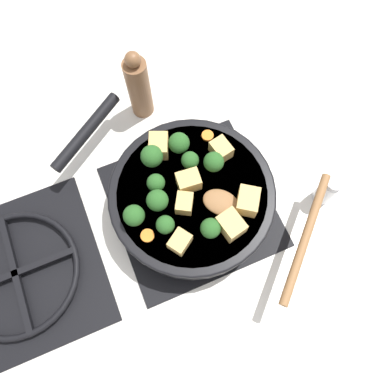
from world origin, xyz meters
TOP-DOWN VIEW (x-y plane):
  - ground_plane at (0.00, 0.00)m, footprint 2.40×2.40m
  - front_burner_grate at (0.00, 0.00)m, footprint 0.31×0.31m
  - rear_burner_grate at (0.00, 0.36)m, footprint 0.31×0.31m
  - skillet_pan at (0.00, 0.00)m, footprint 0.43×0.39m
  - wooden_spoon at (-0.11, -0.10)m, footprint 0.25×0.25m
  - tofu_cube_center_large at (-0.08, 0.06)m, footprint 0.05×0.05m
  - tofu_cube_near_handle at (0.02, -0.00)m, footprint 0.04×0.04m
  - tofu_cube_east_chunk at (0.05, -0.08)m, footprint 0.04×0.04m
  - tofu_cube_west_chunk at (-0.02, 0.02)m, footprint 0.05×0.04m
  - tofu_cube_back_piece at (-0.06, -0.08)m, footprint 0.06×0.06m
  - tofu_cube_front_piece at (0.10, 0.02)m, footprint 0.05×0.05m
  - tofu_cube_mid_small at (-0.09, -0.04)m, footprint 0.05×0.05m
  - broccoli_floret_near_spoon at (0.05, -0.02)m, footprint 0.03×0.03m
  - broccoli_floret_center_top at (-0.05, 0.07)m, footprint 0.03×0.03m
  - broccoli_floret_east_rim at (-0.01, 0.11)m, footprint 0.04×0.04m
  - broccoli_floret_west_rim at (0.03, -0.06)m, footprint 0.04×0.04m
  - broccoli_floret_north_edge at (-0.00, 0.07)m, footprint 0.04×0.04m
  - broccoli_floret_south_cluster at (0.03, 0.06)m, footprint 0.03×0.03m
  - broccoli_floret_mid_floret at (0.09, -0.01)m, footprint 0.04×0.04m
  - broccoli_floret_small_inner at (0.08, 0.04)m, footprint 0.04×0.04m
  - broccoli_floret_tall_stem at (-0.08, -0.00)m, footprint 0.04×0.04m
  - carrot_slice_orange_thin at (-0.05, 0.10)m, footprint 0.02×0.02m
  - carrot_slice_near_center at (0.10, -0.07)m, footprint 0.02×0.02m
  - pepper_mill at (0.26, 0.01)m, footprint 0.05×0.05m
  - salt_shaker at (-0.09, -0.25)m, footprint 0.04×0.04m

SIDE VIEW (x-z plane):
  - ground_plane at x=0.00m, z-range 0.00..0.00m
  - front_burner_grate at x=0.00m, z-range 0.00..0.03m
  - rear_burner_grate at x=0.00m, z-range 0.00..0.03m
  - salt_shaker at x=-0.09m, z-range 0.00..0.09m
  - skillet_pan at x=0.00m, z-range 0.03..0.09m
  - pepper_mill at x=0.26m, z-range -0.01..0.17m
  - carrot_slice_orange_thin at x=-0.05m, z-range 0.08..0.09m
  - carrot_slice_near_center at x=0.10m, z-range 0.08..0.09m
  - wooden_spoon at x=-0.11m, z-range 0.08..0.10m
  - tofu_cube_west_chunk at x=-0.02m, z-range 0.08..0.11m
  - tofu_cube_center_large at x=-0.08m, z-range 0.08..0.11m
  - tofu_cube_east_chunk at x=0.05m, z-range 0.08..0.12m
  - tofu_cube_near_handle at x=0.02m, z-range 0.08..0.12m
  - tofu_cube_front_piece at x=0.10m, z-range 0.08..0.12m
  - tofu_cube_mid_small at x=-0.09m, z-range 0.08..0.12m
  - tofu_cube_back_piece at x=-0.06m, z-range 0.08..0.12m
  - broccoli_floret_near_spoon at x=0.05m, z-range 0.09..0.13m
  - broccoli_floret_center_top at x=-0.05m, z-range 0.09..0.13m
  - broccoli_floret_south_cluster at x=0.03m, z-range 0.09..0.13m
  - broccoli_floret_tall_stem at x=-0.08m, z-range 0.09..0.13m
  - broccoli_floret_west_rim at x=0.03m, z-range 0.09..0.13m
  - broccoli_floret_east_rim at x=-0.01m, z-range 0.09..0.13m
  - broccoli_floret_north_edge at x=0.00m, z-range 0.09..0.13m
  - broccoli_floret_mid_floret at x=0.09m, z-range 0.09..0.13m
  - broccoli_floret_small_inner at x=0.08m, z-range 0.09..0.14m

